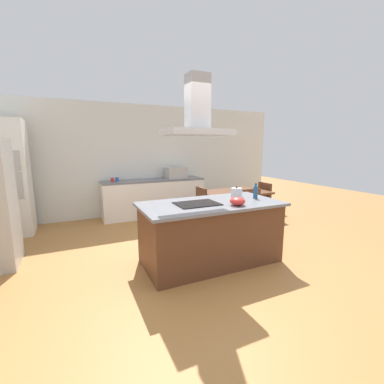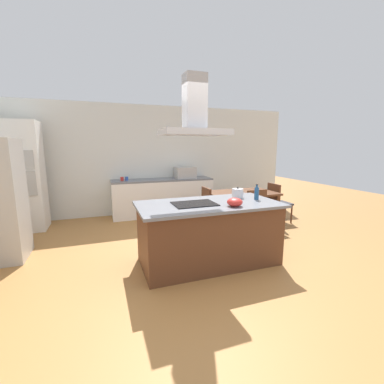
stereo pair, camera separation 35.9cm
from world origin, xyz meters
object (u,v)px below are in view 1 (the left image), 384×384
Objects in this scene: coffee_mug_red at (112,180)px; range_hood at (197,116)px; wall_oven_stack at (8,179)px; chair_at_left_end at (196,207)px; coffee_mug_blue at (117,179)px; dining_table at (235,195)px; chair_at_right_end at (268,199)px; olive_oil_bottle at (256,192)px; mixing_bowl at (238,201)px; countertop_microwave at (176,173)px; chair_facing_island at (254,209)px; cooktop at (197,204)px; tea_kettle at (236,192)px.

coffee_mug_red is 3.19m from range_hood.
chair_at_left_end is (3.32, -1.31, -0.59)m from wall_oven_stack.
chair_at_left_end is at bearing -50.78° from coffee_mug_blue.
dining_table is (2.20, -1.57, -0.28)m from coffee_mug_blue.
range_hood is at bearing -139.28° from dining_table.
range_hood is (-0.64, -1.34, 1.59)m from chair_at_left_end.
wall_oven_stack is 2.47× the size of chair_at_right_end.
olive_oil_bottle is 0.60m from mixing_bowl.
countertop_microwave reaches higher than chair_at_left_end.
chair_at_left_end and chair_at_right_end have the same top height.
wall_oven_stack is at bearing 155.04° from chair_facing_island.
chair_facing_island is (4.23, -1.97, -0.59)m from wall_oven_stack.
chair_at_left_end reaches higher than dining_table.
chair_facing_island is at bearing 23.44° from range_hood.
coffee_mug_red and coffee_mug_blue have the same top height.
dining_table is at bearing -35.58° from coffee_mug_blue.
countertop_microwave reaches higher than olive_oil_bottle.
mixing_bowl is 0.24× the size of range_hood.
dining_table is 0.68m from chair_facing_island.
chair_at_right_end is 0.99× the size of range_hood.
coffee_mug_red is at bearing 136.40° from chair_facing_island.
chair_at_left_end is (-0.17, -1.54, -0.53)m from countertop_microwave.
countertop_microwave is at bearing 115.93° from dining_table.
cooktop is at bearing -44.67° from wall_oven_stack.
tea_kettle is 1.39m from range_hood.
coffee_mug_red is at bearing 6.75° from wall_oven_stack.
wall_oven_stack reaches higher than olive_oil_bottle.
range_hood is at bearing -156.56° from chair_facing_island.
chair_at_left_end is 1.13m from chair_facing_island.
chair_at_left_end is at bearing 84.07° from mixing_bowl.
cooktop reaches higher than dining_table.
cooktop is at bearing -139.28° from dining_table.
mixing_bowl reaches higher than cooktop.
tea_kettle is 1.41m from dining_table.
cooktop is 2.84m from chair_at_right_end.
countertop_microwave reaches higher than mixing_bowl.
range_hood reaches higher than countertop_microwave.
range_hood is at bearing -77.56° from coffee_mug_blue.
mixing_bowl is 3.41m from coffee_mug_red.
tea_kettle reaches higher than mixing_bowl.
tea_kettle is at bearing -59.99° from coffee_mug_red.
coffee_mug_red is 3.22m from chair_facing_island.
cooktop is at bearing -77.56° from coffee_mug_blue.
countertop_microwave is (0.34, 3.19, 0.08)m from mixing_bowl.
coffee_mug_red is at bearing 104.66° from cooktop.
chair_at_right_end is at bearing 28.46° from range_hood.
chair_facing_island is at bearing 42.08° from mixing_bowl.
wall_oven_stack reaches higher than tea_kettle.
olive_oil_bottle is 0.11× the size of wall_oven_stack.
coffee_mug_blue is 3.52m from chair_at_right_end.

